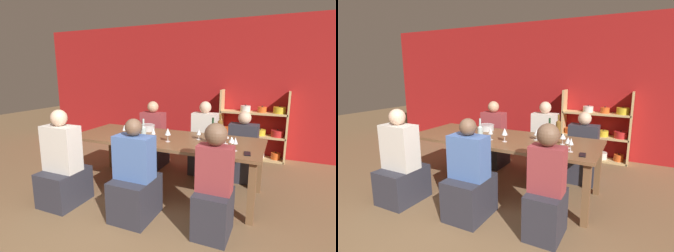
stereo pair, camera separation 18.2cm
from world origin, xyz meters
TOP-DOWN VIEW (x-y plane):
  - wall_back_red at (0.00, 3.83)m, footprint 8.80×0.06m
  - shelf_unit at (0.82, 3.63)m, footprint 1.26×0.30m
  - dining_table at (-0.17, 1.66)m, footprint 2.66×1.03m
  - mixing_bowl at (-0.62, 1.96)m, footprint 0.25×0.25m
  - wine_bottle_green at (0.53, 2.01)m, footprint 0.07×0.07m
  - wine_bottle_dark at (0.52, 1.62)m, footprint 0.08×0.08m
  - wine_bottle_amber at (-0.29, 1.26)m, footprint 0.07×0.07m
  - wine_glass_red_a at (0.68, 1.69)m, footprint 0.08×0.08m
  - wine_glass_empty_a at (0.30, 1.76)m, footprint 0.07×0.07m
  - wine_glass_red_b at (-0.26, 1.48)m, footprint 0.06×0.06m
  - wine_glass_red_c at (0.85, 1.43)m, footprint 0.06×0.06m
  - wine_glass_white_a at (0.78, 1.55)m, footprint 0.08×0.08m
  - wine_glass_white_b at (-0.05, 1.48)m, footprint 0.08×0.08m
  - wine_glass_red_d at (-0.72, 1.47)m, footprint 0.07×0.07m
  - cell_phone at (1.00, 1.36)m, footprint 0.09×0.16m
  - person_near_a at (0.75, 0.86)m, footprint 0.36×0.44m
  - person_far_a at (0.79, 2.53)m, footprint 0.44×0.55m
  - person_near_b at (-0.17, 0.83)m, footprint 0.44×0.55m
  - person_far_b at (-0.78, 2.47)m, footprint 0.42×0.52m
  - person_near_c at (-1.19, 0.75)m, footprint 0.46×0.57m
  - person_far_c at (0.16, 2.52)m, footprint 0.41×0.51m

SIDE VIEW (x-z plane):
  - person_far_a at x=0.79m, z-range -0.16..0.93m
  - person_near_b at x=-0.17m, z-range -0.17..1.01m
  - person_far_b at x=-0.78m, z-range -0.16..1.02m
  - person_far_c at x=0.16m, z-range -0.17..1.05m
  - person_near_c at x=-1.19m, z-range -0.17..1.06m
  - person_near_a at x=0.75m, z-range -0.14..1.06m
  - shelf_unit at x=0.82m, z-range -0.15..1.19m
  - dining_table at x=-0.17m, z-range 0.31..1.08m
  - cell_phone at x=1.00m, z-range 0.77..0.78m
  - mixing_bowl at x=-0.62m, z-range 0.77..0.87m
  - wine_glass_white_a at x=0.78m, z-range 0.80..0.94m
  - wine_glass_empty_a at x=0.30m, z-range 0.80..0.94m
  - wine_glass_red_a at x=0.68m, z-range 0.80..0.96m
  - wine_glass_red_b at x=-0.26m, z-range 0.80..0.97m
  - wine_glass_red_c at x=0.85m, z-range 0.81..0.97m
  - wine_glass_red_d at x=-0.72m, z-range 0.81..0.98m
  - wine_bottle_amber at x=-0.29m, z-range 0.74..1.06m
  - wine_glass_white_b at x=-0.05m, z-range 0.81..0.99m
  - wine_bottle_green at x=0.53m, z-range 0.74..1.07m
  - wine_bottle_dark at x=0.52m, z-range 0.74..1.08m
  - wall_back_red at x=0.00m, z-range 0.00..2.70m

